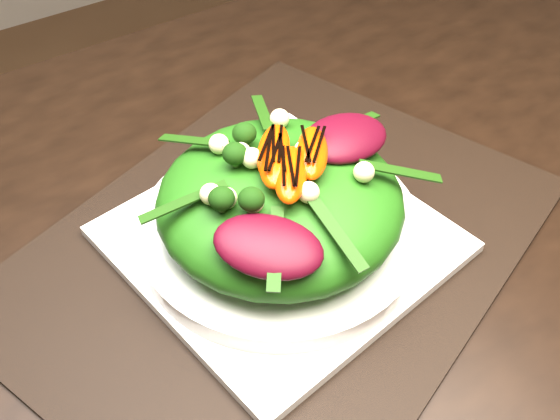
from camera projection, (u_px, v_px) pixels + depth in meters
dining_table at (406, 188)px, 0.74m from camera, size 1.60×0.90×0.75m
placemat at (280, 244)px, 0.65m from camera, size 0.62×0.55×0.00m
plate_base at (280, 239)px, 0.64m from camera, size 0.32×0.32×0.01m
salad_bowl at (280, 228)px, 0.63m from camera, size 0.28×0.28×0.02m
lettuce_mound at (280, 201)px, 0.60m from camera, size 0.29×0.29×0.08m
radicchio_leaf at (345, 138)px, 0.61m from camera, size 0.09×0.06×0.02m
orange_segment at (266, 148)px, 0.58m from camera, size 0.07×0.04×0.02m
broccoli_floret at (209, 158)px, 0.57m from camera, size 0.03×0.03×0.03m
macadamia_nut at (344, 178)px, 0.56m from camera, size 0.02×0.02×0.02m
balsamic_drizzle at (266, 140)px, 0.58m from camera, size 0.04×0.01×0.00m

